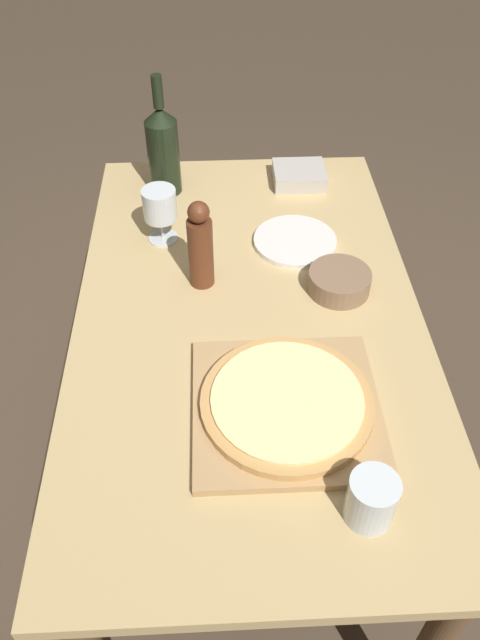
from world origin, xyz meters
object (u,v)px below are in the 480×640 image
at_px(pizza, 287,402).
at_px(pepper_mill, 200,246).
at_px(small_bowl, 339,281).
at_px(wine_glass, 160,206).
at_px(wine_bottle, 163,149).

xyz_separation_m(pizza, pepper_mill, (-0.16, 0.39, 0.08)).
distance_m(pepper_mill, small_bowl, 0.33).
height_order(pizza, wine_glass, wine_glass).
bearing_deg(wine_bottle, small_bowl, -46.81).
bearing_deg(pepper_mill, wine_glass, 119.75).
bearing_deg(small_bowl, wine_glass, 152.48).
xyz_separation_m(wine_bottle, pepper_mill, (0.10, -0.40, -0.02)).
xyz_separation_m(pizza, wine_glass, (-0.26, 0.56, 0.07)).
relative_size(wine_bottle, pepper_mill, 1.48).
xyz_separation_m(pizza, wine_bottle, (-0.26, 0.78, 0.10)).
bearing_deg(wine_bottle, pepper_mill, -76.19).
bearing_deg(pizza, pepper_mill, 112.37).
bearing_deg(pizza, small_bowl, 65.57).
distance_m(pizza, wine_bottle, 0.83).
distance_m(wine_bottle, wine_glass, 0.23).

